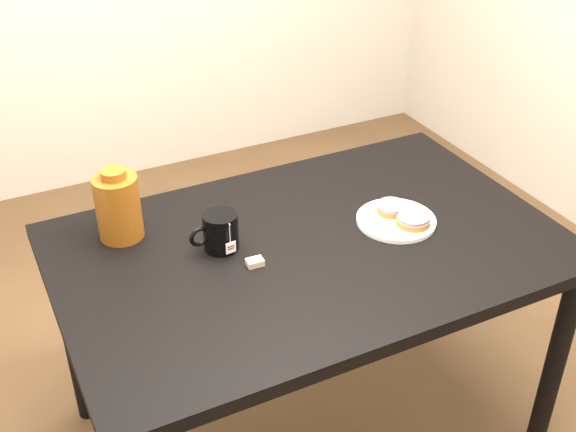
{
  "coord_description": "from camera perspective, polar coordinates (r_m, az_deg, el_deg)",
  "views": [
    {
      "loc": [
        -0.8,
        -1.47,
        1.89
      ],
      "look_at": [
        -0.03,
        0.07,
        0.81
      ],
      "focal_mm": 45.0,
      "sensor_mm": 36.0,
      "label": 1
    }
  ],
  "objects": [
    {
      "name": "mug",
      "position": [
        1.98,
        -5.4,
        -1.21
      ],
      "size": [
        0.15,
        0.11,
        0.11
      ],
      "rotation": [
        0.0,
        0.0,
        0.12
      ],
      "color": "black",
      "rests_on": "table"
    },
    {
      "name": "teabag_pouch",
      "position": [
        1.93,
        -2.63,
        -3.67
      ],
      "size": [
        0.05,
        0.03,
        0.02
      ],
      "primitive_type": "cube",
      "rotation": [
        0.0,
        0.0,
        -0.06
      ],
      "color": "#C6B793",
      "rests_on": "table"
    },
    {
      "name": "bagel_front",
      "position": [
        2.1,
        9.87,
        -0.31
      ],
      "size": [
        0.12,
        0.12,
        0.03
      ],
      "color": "brown",
      "rests_on": "plate"
    },
    {
      "name": "ground_plane",
      "position": [
        2.52,
        1.44,
        -16.34
      ],
      "size": [
        4.0,
        4.0,
        0.0
      ],
      "primitive_type": "plane",
      "color": "brown"
    },
    {
      "name": "bagel_package",
      "position": [
        2.05,
        -13.27,
        0.75
      ],
      "size": [
        0.15,
        0.15,
        0.21
      ],
      "rotation": [
        0.0,
        0.0,
        0.24
      ],
      "color": "#65310D",
      "rests_on": "table"
    },
    {
      "name": "plate",
      "position": [
        2.13,
        8.54,
        -0.29
      ],
      "size": [
        0.23,
        0.23,
        0.02
      ],
      "color": "white",
      "rests_on": "table"
    },
    {
      "name": "bagel_back",
      "position": [
        2.15,
        8.18,
        0.64
      ],
      "size": [
        0.09,
        0.09,
        0.03
      ],
      "color": "brown",
      "rests_on": "plate"
    },
    {
      "name": "table",
      "position": [
        2.07,
        1.69,
        -4.03
      ],
      "size": [
        1.4,
        0.9,
        0.75
      ],
      "color": "black",
      "rests_on": "ground_plane"
    }
  ]
}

